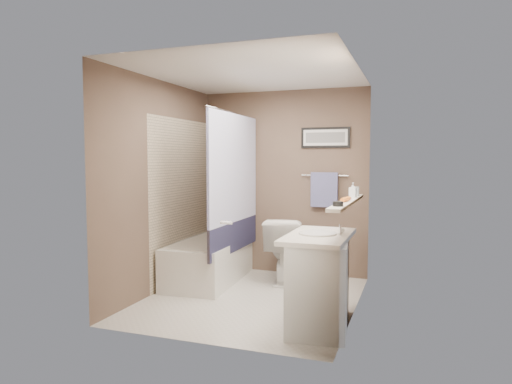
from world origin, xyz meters
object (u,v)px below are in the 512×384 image
(toilet, at_px, (285,249))
(vanity, at_px, (319,283))
(glass_jar, at_px, (355,191))
(candle_bowl_near, at_px, (338,204))
(hair_brush_front, at_px, (346,199))
(soap_bottle, at_px, (353,190))
(bathtub, at_px, (210,260))

(toilet, bearing_deg, vanity, 109.30)
(glass_jar, bearing_deg, toilet, 155.17)
(vanity, distance_m, candle_bowl_near, 0.78)
(toilet, bearing_deg, candle_bowl_near, 112.14)
(hair_brush_front, height_order, soap_bottle, soap_bottle)
(hair_brush_front, bearing_deg, toilet, 129.28)
(toilet, xyz_separation_m, glass_jar, (0.89, -0.41, 0.77))
(bathtub, bearing_deg, hair_brush_front, -28.29)
(glass_jar, bearing_deg, bathtub, 175.30)
(hair_brush_front, height_order, glass_jar, glass_jar)
(vanity, bearing_deg, hair_brush_front, 49.84)
(candle_bowl_near, relative_size, glass_jar, 0.90)
(toilet, distance_m, soap_bottle, 1.33)
(vanity, bearing_deg, bathtub, 139.13)
(bathtub, xyz_separation_m, candle_bowl_near, (1.79, -1.27, 0.89))
(candle_bowl_near, bearing_deg, hair_brush_front, 90.00)
(vanity, relative_size, candle_bowl_near, 10.00)
(bathtub, height_order, soap_bottle, soap_bottle)
(glass_jar, relative_size, soap_bottle, 0.65)
(bathtub, distance_m, glass_jar, 2.01)
(hair_brush_front, bearing_deg, candle_bowl_near, -90.00)
(hair_brush_front, bearing_deg, glass_jar, 90.00)
(hair_brush_front, relative_size, soap_bottle, 1.44)
(bathtub, xyz_separation_m, soap_bottle, (1.79, -0.33, 0.94))
(vanity, height_order, glass_jar, glass_jar)
(vanity, bearing_deg, toilet, 110.95)
(bathtub, distance_m, soap_bottle, 2.05)
(vanity, bearing_deg, glass_jar, 72.64)
(bathtub, relative_size, toilet, 1.88)
(candle_bowl_near, bearing_deg, glass_jar, 90.00)
(hair_brush_front, distance_m, soap_bottle, 0.49)
(toilet, distance_m, glass_jar, 1.24)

